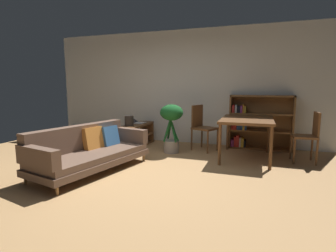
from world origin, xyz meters
TOP-DOWN VIEW (x-y plane):
  - ground_plane at (0.00, 0.00)m, footprint 8.16×8.16m
  - back_wall_panel at (0.00, 2.70)m, footprint 6.80×0.10m
  - fabric_couch at (-0.82, 0.02)m, footprint 1.23×2.12m
  - media_console at (-0.84, 1.80)m, footprint 0.36×1.30m
  - open_laptop at (-0.92, 2.05)m, footprint 0.39×0.29m
  - desk_speaker at (-0.88, 1.57)m, footprint 0.19×0.19m
  - potted_floor_plant at (0.10, 1.56)m, footprint 0.47×0.48m
  - dining_table at (1.59, 1.59)m, footprint 0.93×1.33m
  - dining_chair_near at (2.66, 1.66)m, footprint 0.42×0.41m
  - dining_chair_far at (0.64, 2.00)m, footprint 0.57×0.56m
  - bookshelf at (1.75, 2.53)m, footprint 1.32×0.30m

SIDE VIEW (x-z plane):
  - ground_plane at x=0.00m, z-range 0.00..0.00m
  - media_console at x=-0.84m, z-range 0.00..0.51m
  - fabric_couch at x=-0.82m, z-range -0.02..0.70m
  - dining_chair_near at x=2.66m, z-range 0.06..0.98m
  - open_laptop at x=-0.92m, z-range 0.49..0.60m
  - dining_chair_far at x=0.64m, z-range 0.06..1.03m
  - bookshelf at x=1.75m, z-range -0.02..1.16m
  - desk_speaker at x=-0.88m, z-range 0.52..0.74m
  - potted_floor_plant at x=0.10m, z-range 0.15..1.15m
  - dining_table at x=1.59m, z-range 0.31..1.09m
  - back_wall_panel at x=0.00m, z-range 0.00..2.70m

